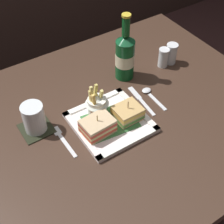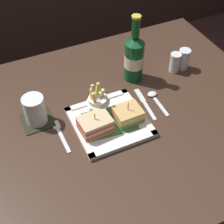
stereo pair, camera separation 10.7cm
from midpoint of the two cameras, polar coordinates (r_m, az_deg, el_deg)
ground_plane at (r=1.72m, az=2.13°, el=-18.15°), size 6.00×6.00×0.00m
dining_table at (r=1.21m, az=2.90°, el=-5.42°), size 1.16×0.91×0.74m
square_plate at (r=1.08m, az=2.42°, el=-1.92°), size 0.24×0.24×0.02m
sandwich_half_left at (r=1.03m, az=-0.01°, el=-2.39°), size 0.10×0.08×0.08m
sandwich_half_right at (r=1.07m, az=5.61°, el=-0.58°), size 0.09×0.08×0.08m
fries_cup at (r=1.07m, az=0.35°, el=1.62°), size 0.08×0.08×0.12m
beer_bottle at (r=1.21m, az=6.44°, el=9.39°), size 0.07×0.07×0.26m
drink_coaster at (r=1.11m, az=-10.26°, el=-1.65°), size 0.10×0.10×0.00m
water_glass at (r=1.08m, az=-10.56°, el=-0.04°), size 0.07×0.07×0.10m
fork at (r=1.06m, az=-6.17°, el=-4.01°), size 0.02×0.15×0.00m
knife at (r=1.17m, az=8.29°, el=1.53°), size 0.03×0.16×0.00m
spoon at (r=1.19m, az=9.99°, el=2.43°), size 0.04×0.13×0.01m
salt_shaker at (r=1.30m, az=13.24°, el=8.14°), size 0.04×0.04×0.08m
pepper_shaker at (r=1.32m, az=14.68°, el=8.62°), size 0.05×0.05×0.08m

